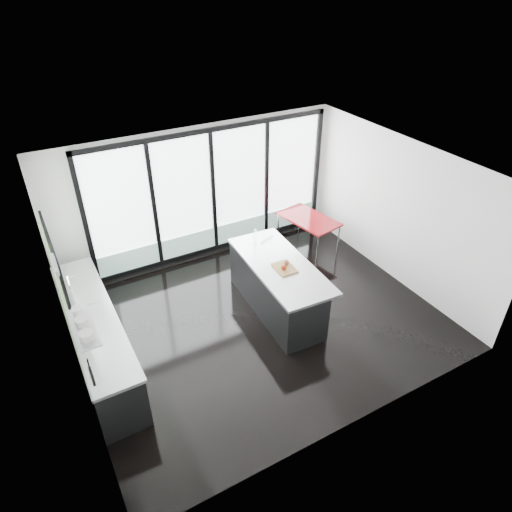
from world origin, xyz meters
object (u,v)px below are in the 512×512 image
bar_stool_far (273,268)px  red_table (308,232)px  bar_stool_near (313,304)px  island (276,287)px

bar_stool_far → red_table: bar_stool_far is taller
bar_stool_near → red_table: red_table is taller
island → bar_stool_near: 0.72m
red_table → bar_stool_far: bearing=-148.9°
island → bar_stool_near: (0.42, -0.57, -0.16)m
island → red_table: 2.29m
island → bar_stool_far: 0.74m
island → red_table: bearing=40.8°
island → red_table: (1.73, 1.49, -0.13)m
red_table → bar_stool_near: bearing=-122.5°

